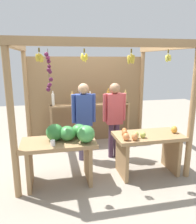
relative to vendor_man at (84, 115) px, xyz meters
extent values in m
plane|color=gray|center=(0.25, 0.02, -0.95)|extent=(12.00, 12.00, 0.00)
cylinder|color=#99754C|center=(-1.18, -1.05, 0.22)|extent=(0.10, 0.10, 2.33)
cylinder|color=#99754C|center=(1.67, -1.05, 0.22)|extent=(0.10, 0.10, 2.33)
cylinder|color=#99754C|center=(-1.18, 1.09, 0.22)|extent=(0.10, 0.10, 2.33)
cylinder|color=#99754C|center=(1.67, 1.09, 0.22)|extent=(0.10, 0.10, 2.33)
cube|color=#99754C|center=(0.25, -1.05, 1.32)|extent=(2.95, 0.12, 0.12)
cube|color=#99754C|center=(-1.18, 0.02, 1.32)|extent=(0.12, 2.25, 0.12)
cube|color=#99754C|center=(1.67, 0.02, 1.32)|extent=(0.12, 2.25, 0.12)
cube|color=olive|center=(0.25, 1.11, 0.10)|extent=(2.85, 0.04, 2.09)
cylinder|color=brown|center=(1.24, -0.89, 1.21)|extent=(0.02, 0.02, 0.06)
ellipsoid|color=#D1CC4C|center=(1.28, -0.88, 1.10)|extent=(0.04, 0.07, 0.11)
ellipsoid|color=#D1CC4C|center=(1.27, -0.85, 1.10)|extent=(0.07, 0.06, 0.12)
ellipsoid|color=#D1CC4C|center=(1.24, -0.86, 1.10)|extent=(0.07, 0.04, 0.11)
ellipsoid|color=#D1CC4C|center=(1.23, -0.88, 1.10)|extent=(0.05, 0.05, 0.11)
ellipsoid|color=#D1CC4C|center=(1.22, -0.89, 1.10)|extent=(0.04, 0.06, 0.11)
ellipsoid|color=#D1CC4C|center=(1.21, -0.92, 1.09)|extent=(0.06, 0.06, 0.12)
ellipsoid|color=#D1CC4C|center=(1.25, -0.91, 1.12)|extent=(0.08, 0.04, 0.11)
ellipsoid|color=#D1CC4C|center=(1.27, -0.91, 1.10)|extent=(0.06, 0.07, 0.12)
cylinder|color=brown|center=(-0.75, -0.97, 1.21)|extent=(0.02, 0.02, 0.06)
ellipsoid|color=gold|center=(-0.71, -0.97, 1.09)|extent=(0.04, 0.08, 0.12)
ellipsoid|color=gold|center=(-0.73, -0.95, 1.09)|extent=(0.06, 0.06, 0.12)
ellipsoid|color=gold|center=(-0.75, -0.94, 1.10)|extent=(0.06, 0.04, 0.11)
ellipsoid|color=gold|center=(-0.77, -0.96, 1.12)|extent=(0.07, 0.07, 0.12)
ellipsoid|color=gold|center=(-0.79, -0.98, 1.10)|extent=(0.04, 0.05, 0.11)
ellipsoid|color=gold|center=(-0.78, -1.00, 1.11)|extent=(0.06, 0.06, 0.12)
ellipsoid|color=gold|center=(-0.75, -1.00, 1.12)|extent=(0.05, 0.04, 0.11)
ellipsoid|color=gold|center=(-0.72, -0.99, 1.11)|extent=(0.05, 0.05, 0.12)
cylinder|color=brown|center=(-0.11, -0.89, 1.21)|extent=(0.02, 0.02, 0.06)
ellipsoid|color=yellow|center=(-0.08, -0.89, 1.12)|extent=(0.04, 0.08, 0.11)
ellipsoid|color=yellow|center=(-0.09, -0.87, 1.11)|extent=(0.05, 0.05, 0.11)
ellipsoid|color=yellow|center=(-0.11, -0.85, 1.10)|extent=(0.08, 0.04, 0.11)
ellipsoid|color=yellow|center=(-0.14, -0.86, 1.12)|extent=(0.06, 0.06, 0.11)
ellipsoid|color=yellow|center=(-0.14, -0.89, 1.13)|extent=(0.04, 0.08, 0.11)
ellipsoid|color=yellow|center=(-0.13, -0.92, 1.11)|extent=(0.05, 0.05, 0.11)
ellipsoid|color=yellow|center=(-0.11, -0.93, 1.09)|extent=(0.07, 0.04, 0.11)
ellipsoid|color=yellow|center=(-0.08, -0.92, 1.12)|extent=(0.05, 0.05, 0.11)
cylinder|color=brown|center=(0.60, -0.94, 1.21)|extent=(0.02, 0.02, 0.06)
ellipsoid|color=gold|center=(0.64, -0.94, 1.08)|extent=(0.04, 0.07, 0.14)
ellipsoid|color=gold|center=(0.62, -0.92, 1.09)|extent=(0.05, 0.05, 0.14)
ellipsoid|color=gold|center=(0.61, -0.90, 1.09)|extent=(0.08, 0.04, 0.14)
ellipsoid|color=gold|center=(0.57, -0.91, 1.08)|extent=(0.06, 0.06, 0.15)
ellipsoid|color=gold|center=(0.56, -0.94, 1.08)|extent=(0.04, 0.07, 0.14)
ellipsoid|color=gold|center=(0.58, -0.97, 1.08)|extent=(0.08, 0.07, 0.15)
ellipsoid|color=gold|center=(0.60, -0.98, 1.11)|extent=(0.07, 0.04, 0.14)
ellipsoid|color=gold|center=(0.63, -0.96, 1.09)|extent=(0.05, 0.05, 0.14)
cylinder|color=#4C422D|center=(-0.63, -0.69, 0.96)|extent=(0.01, 0.01, 0.55)
sphere|color=#511938|center=(-0.66, -0.68, 1.16)|extent=(0.07, 0.07, 0.07)
sphere|color=#601E42|center=(-0.64, -0.70, 1.11)|extent=(0.07, 0.07, 0.07)
sphere|color=#511938|center=(-0.63, -0.68, 1.05)|extent=(0.06, 0.06, 0.06)
sphere|color=#47142D|center=(-0.63, -0.71, 0.98)|extent=(0.06, 0.06, 0.06)
sphere|color=#511938|center=(-0.63, -0.72, 0.93)|extent=(0.07, 0.07, 0.07)
sphere|color=#511938|center=(-0.61, -0.72, 0.90)|extent=(0.06, 0.06, 0.06)
sphere|color=#511938|center=(-0.61, -0.71, 0.78)|extent=(0.07, 0.07, 0.07)
sphere|color=#601E42|center=(-0.63, -0.68, 0.70)|extent=(0.07, 0.07, 0.07)
sphere|color=#511938|center=(-0.65, -0.69, 0.63)|extent=(0.07, 0.07, 0.07)
sphere|color=#47142D|center=(-0.65, -0.68, 0.67)|extent=(0.06, 0.06, 0.06)
cube|color=#99754C|center=(-0.54, -0.78, -0.24)|extent=(1.20, 0.64, 0.06)
cube|color=#99754C|center=(-1.01, -0.78, -0.61)|extent=(0.06, 0.58, 0.68)
cube|color=#99754C|center=(-0.06, -0.78, -0.61)|extent=(0.06, 0.58, 0.68)
ellipsoid|color=#38843D|center=(-0.39, -0.77, -0.09)|extent=(0.37, 0.37, 0.24)
ellipsoid|color=#2D7533|center=(-0.59, -0.73, -0.07)|extent=(0.39, 0.39, 0.27)
ellipsoid|color=#429347|center=(-0.11, -0.93, -0.07)|extent=(0.33, 0.33, 0.28)
ellipsoid|color=#38843D|center=(-0.18, -0.66, -0.10)|extent=(0.36, 0.36, 0.23)
cylinder|color=white|center=(-0.63, -0.96, -0.16)|extent=(0.07, 0.07, 0.09)
cube|color=#99754C|center=(1.03, -0.78, -0.24)|extent=(1.20, 0.64, 0.06)
cube|color=#99754C|center=(0.55, -0.78, -0.61)|extent=(0.06, 0.58, 0.68)
cube|color=#99754C|center=(1.51, -0.78, -0.61)|extent=(0.06, 0.58, 0.68)
ellipsoid|color=gold|center=(1.51, -0.82, -0.14)|extent=(0.15, 0.15, 0.13)
ellipsoid|color=#E07F47|center=(0.55, -0.98, -0.15)|extent=(0.15, 0.15, 0.12)
ellipsoid|color=#A8B24C|center=(0.86, -0.93, -0.16)|extent=(0.12, 0.12, 0.11)
ellipsoid|color=#CC7038|center=(0.57, -0.85, -0.14)|extent=(0.14, 0.14, 0.14)
ellipsoid|color=#CC7038|center=(0.61, -0.70, -0.15)|extent=(0.13, 0.13, 0.12)
ellipsoid|color=#E07F47|center=(0.68, -1.01, -0.15)|extent=(0.12, 0.12, 0.13)
ellipsoid|color=#A8B24C|center=(0.74, -0.93, -0.15)|extent=(0.12, 0.12, 0.12)
cube|color=#99754C|center=(-0.64, 0.83, -0.45)|extent=(0.05, 0.20, 1.00)
cube|color=#99754C|center=(1.21, 0.83, -0.45)|extent=(0.05, 0.20, 1.00)
cube|color=#99754C|center=(0.28, 0.83, 0.03)|extent=(1.85, 0.22, 0.04)
cylinder|color=silver|center=(-0.58, 0.83, 0.19)|extent=(0.06, 0.06, 0.27)
cylinder|color=silver|center=(-0.58, 0.83, 0.36)|extent=(0.03, 0.03, 0.06)
cylinder|color=#D8B266|center=(-0.14, 0.83, 0.18)|extent=(0.07, 0.07, 0.26)
cylinder|color=#D8B266|center=(-0.14, 0.83, 0.34)|extent=(0.03, 0.03, 0.06)
cylinder|color=silver|center=(0.28, 0.83, 0.17)|extent=(0.07, 0.07, 0.24)
cylinder|color=silver|center=(0.28, 0.83, 0.33)|extent=(0.03, 0.03, 0.06)
cylinder|color=gold|center=(0.72, 0.83, 0.20)|extent=(0.08, 0.08, 0.29)
cylinder|color=gold|center=(0.72, 0.83, 0.38)|extent=(0.03, 0.03, 0.06)
cylinder|color=#D8B266|center=(1.14, 0.83, 0.18)|extent=(0.06, 0.06, 0.25)
cylinder|color=#D8B266|center=(1.14, 0.83, 0.34)|extent=(0.03, 0.03, 0.06)
cylinder|color=#574A68|center=(-0.06, 0.00, -0.58)|extent=(0.11, 0.11, 0.74)
cylinder|color=#574A68|center=(0.06, 0.00, -0.58)|extent=(0.11, 0.11, 0.74)
cube|color=#2D428C|center=(0.00, 0.00, 0.11)|extent=(0.32, 0.19, 0.63)
cylinder|color=#2D428C|center=(-0.20, 0.00, 0.14)|extent=(0.08, 0.08, 0.56)
cylinder|color=#2D428C|center=(0.20, 0.00, 0.14)|extent=(0.08, 0.08, 0.56)
sphere|color=tan|center=(0.00, 0.00, 0.53)|extent=(0.21, 0.21, 0.21)
cylinder|color=#4D324A|center=(0.57, 0.00, -0.58)|extent=(0.11, 0.11, 0.74)
cylinder|color=#4D324A|center=(0.69, 0.00, -0.58)|extent=(0.11, 0.11, 0.74)
cube|color=#BF474C|center=(0.63, 0.00, 0.10)|extent=(0.32, 0.19, 0.62)
cylinder|color=#BF474C|center=(0.43, 0.00, 0.13)|extent=(0.08, 0.08, 0.56)
cylinder|color=#BF474C|center=(0.83, 0.00, 0.13)|extent=(0.08, 0.08, 0.56)
sphere|color=#997051|center=(0.63, 0.00, 0.52)|extent=(0.21, 0.21, 0.21)
camera|label=1|loc=(-0.62, -4.22, 1.08)|focal=35.44mm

